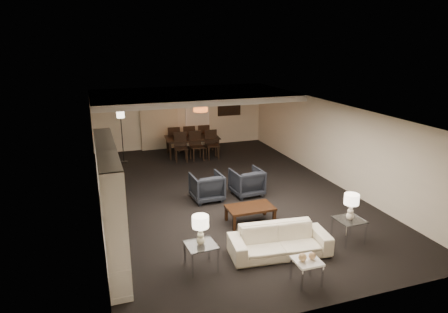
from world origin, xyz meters
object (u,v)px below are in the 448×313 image
object	(u,v)px
armchair_left	(207,187)
floor_speaker	(113,204)
coffee_table	(250,214)
chair_fm	(188,138)
dining_table	(193,146)
table_lamp_left	(201,230)
chair_fl	(174,139)
side_table_right	(349,230)
vase_amber	(110,191)
chair_nl	(181,147)
chair_nr	(212,145)
side_table_left	(201,256)
floor_lamp	(122,137)
table_lamp_right	(351,207)
vase_blue	(114,226)
marble_table	(306,271)
chair_nm	(197,146)
sofa	(280,241)
pendant_light	(201,108)
television	(111,197)
chair_fr	(203,137)

from	to	relation	value
armchair_left	floor_speaker	xyz separation A→B (m)	(-2.56, -0.73, 0.14)
coffee_table	chair_fm	size ratio (longest dim) A/B	1.08
armchair_left	dining_table	size ratio (longest dim) A/B	0.42
table_lamp_left	chair_fl	bearing A→B (deg)	81.54
dining_table	chair_fm	bearing A→B (deg)	94.39
table_lamp_left	side_table_right	bearing A→B (deg)	0.00
vase_amber	chair_nl	bearing A→B (deg)	66.77
chair_fm	chair_nr	bearing A→B (deg)	117.19
side_table_left	chair_nl	world-z (taller)	chair_nl
coffee_table	floor_lamp	world-z (taller)	floor_lamp
table_lamp_right	side_table_right	bearing A→B (deg)	0.00
coffee_table	table_lamp_left	bearing A→B (deg)	-136.74
armchair_left	chair_nl	distance (m)	3.82
table_lamp_left	chair_nr	world-z (taller)	table_lamp_left
vase_blue	armchair_left	bearing A→B (deg)	50.52
chair_fm	chair_fl	bearing A→B (deg)	2.41
marble_table	chair_fm	xyz separation A→B (m)	(0.15, 9.51, 0.29)
chair_nm	chair_fl	xyz separation A→B (m)	(-0.60, 1.30, 0.00)
sofa	armchair_left	distance (m)	3.36
coffee_table	floor_speaker	bearing A→B (deg)	162.90
armchair_left	table_lamp_left	xyz separation A→B (m)	(-1.10, -3.30, 0.44)
sofa	vase_amber	size ratio (longest dim) A/B	13.00
table_lamp_right	chair_nr	distance (m)	7.18
table_lamp_right	chair_nm	size ratio (longest dim) A/B	0.56
armchair_left	table_lamp_right	size ratio (longest dim) A/B	1.44
table_lamp_right	floor_speaker	size ratio (longest dim) A/B	0.55
armchair_left	floor_lamp	distance (m)	4.83
armchair_left	table_lamp_left	size ratio (longest dim) A/B	1.44
side_table_right	chair_nm	xyz separation A→B (m)	(-1.55, 7.11, 0.26)
table_lamp_left	floor_speaker	bearing A→B (deg)	119.62
side_table_right	chair_nm	size ratio (longest dim) A/B	0.54
vase_amber	chair_fl	xyz separation A→B (m)	(2.82, 7.88, -1.11)
pendant_light	television	world-z (taller)	pendant_light
chair_fm	floor_lamp	bearing A→B (deg)	17.31
vase_blue	chair_nr	xyz separation A→B (m)	(4.02, 7.06, -0.62)
vase_blue	vase_amber	world-z (taller)	vase_amber
marble_table	chair_fl	size ratio (longest dim) A/B	0.45
pendant_light	armchair_left	xyz separation A→B (m)	(-0.94, -3.88, -1.53)
chair_nm	chair_fr	world-z (taller)	same
chair_nm	chair_nr	size ratio (longest dim) A/B	1.00
sofa	chair_fl	bearing A→B (deg)	99.12
vase_blue	chair_nl	bearing A→B (deg)	68.19
coffee_table	chair_nr	size ratio (longest dim) A/B	1.08
pendant_light	vase_blue	world-z (taller)	pendant_light
table_lamp_right	chair_nl	distance (m)	7.44
floor_lamp	dining_table	bearing A→B (deg)	0.99
armchair_left	dining_table	bearing A→B (deg)	-102.31
side_table_right	table_lamp_left	xyz separation A→B (m)	(-3.40, 0.00, 0.56)
television	chair_nr	xyz separation A→B (m)	(3.99, 5.48, -0.55)
pendant_light	chair_nl	size ratio (longest dim) A/B	0.49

